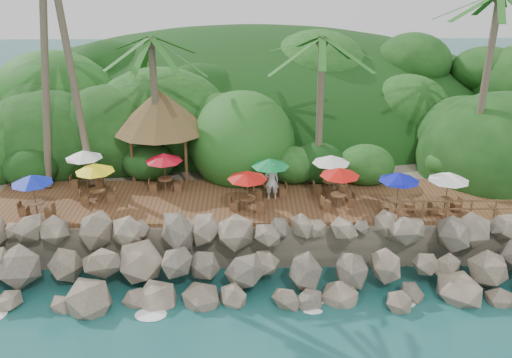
{
  "coord_description": "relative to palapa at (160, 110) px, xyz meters",
  "views": [
    {
      "loc": [
        -0.43,
        -19.25,
        14.09
      ],
      "look_at": [
        0.0,
        6.0,
        3.4
      ],
      "focal_mm": 39.67,
      "sensor_mm": 36.0,
      "label": 1
    }
  ],
  "objects": [
    {
      "name": "railing",
      "position": [
        14.76,
        -6.17,
        -2.88
      ],
      "size": [
        7.2,
        0.1,
        1.0
      ],
      "color": "brown",
      "rests_on": "terrace"
    },
    {
      "name": "land_base",
      "position": [
        5.02,
        6.18,
        -4.74
      ],
      "size": [
        32.0,
        25.2,
        2.1
      ],
      "primitive_type": "cube",
      "color": "gray",
      "rests_on": "ground"
    },
    {
      "name": "dining_clusters",
      "position": [
        5.38,
        -4.01,
        -1.79
      ],
      "size": [
        23.8,
        5.09,
        2.04
      ],
      "color": "brown",
      "rests_on": "terrace"
    },
    {
      "name": "ground",
      "position": [
        5.02,
        -9.82,
        -5.79
      ],
      "size": [
        140.0,
        140.0,
        0.0
      ],
      "primitive_type": "plane",
      "color": "#19514F",
      "rests_on": "ground"
    },
    {
      "name": "seawall",
      "position": [
        5.02,
        -7.82,
        -4.64
      ],
      "size": [
        29.0,
        4.0,
        2.3
      ],
      "primitive_type": null,
      "color": "gray",
      "rests_on": "ground"
    },
    {
      "name": "jungle_hill",
      "position": [
        5.02,
        13.68,
        -5.79
      ],
      "size": [
        44.8,
        28.0,
        15.4
      ],
      "primitive_type": "ellipsoid",
      "color": "#143811",
      "rests_on": "ground"
    },
    {
      "name": "terrace",
      "position": [
        5.02,
        -3.82,
        -3.59
      ],
      "size": [
        26.0,
        5.0,
        0.2
      ],
      "primitive_type": "cube",
      "color": "brown",
      "rests_on": "land_base"
    },
    {
      "name": "jungle_foliage",
      "position": [
        5.02,
        5.18,
        -5.79
      ],
      "size": [
        44.0,
        16.0,
        12.0
      ],
      "primitive_type": null,
      "color": "#143811",
      "rests_on": "ground"
    },
    {
      "name": "foam_line",
      "position": [
        5.02,
        -9.52,
        -5.76
      ],
      "size": [
        25.2,
        0.8,
        0.06
      ],
      "color": "white",
      "rests_on": "ground"
    },
    {
      "name": "waiter",
      "position": [
        5.8,
        -3.72,
        -2.54
      ],
      "size": [
        0.71,
        0.49,
        1.89
      ],
      "primitive_type": "imported",
      "rotation": [
        0.0,
        0.0,
        3.19
      ],
      "color": "silver",
      "rests_on": "terrace"
    },
    {
      "name": "palapa",
      "position": [
        0.0,
        0.0,
        0.0
      ],
      "size": [
        5.12,
        5.12,
        4.6
      ],
      "color": "brown",
      "rests_on": "ground"
    }
  ]
}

